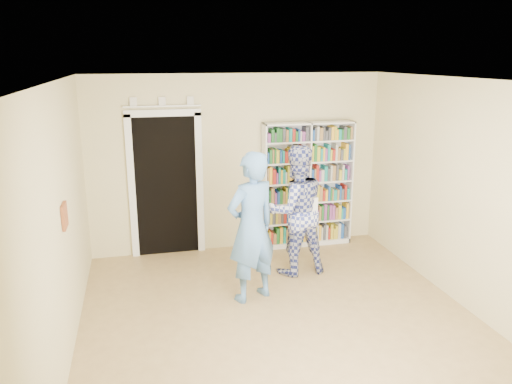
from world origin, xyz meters
TOP-DOWN VIEW (x-y plane):
  - floor at (0.00, 0.00)m, footprint 5.00×5.00m
  - ceiling at (0.00, 0.00)m, footprint 5.00×5.00m
  - wall_back at (0.00, 2.50)m, footprint 4.50×0.00m
  - wall_left at (-2.25, 0.00)m, footprint 0.00×5.00m
  - wall_right at (2.25, 0.00)m, footprint 0.00×5.00m
  - bookshelf at (1.08, 2.34)m, footprint 1.43×0.27m
  - doorway at (-1.10, 2.48)m, footprint 1.10×0.08m
  - wall_art at (-2.23, 0.20)m, footprint 0.03×0.25m
  - man_blue at (-0.20, 0.72)m, footprint 0.80×0.68m
  - man_plaid at (0.57, 1.36)m, footprint 0.93×0.75m
  - paper_sheet at (0.72, 1.17)m, footprint 0.20×0.01m

SIDE VIEW (x-z plane):
  - floor at x=0.00m, z-range 0.00..0.00m
  - man_plaid at x=0.57m, z-range 0.00..1.80m
  - man_blue at x=-0.20m, z-range 0.00..1.87m
  - paper_sheet at x=0.72m, z-range 0.83..1.12m
  - bookshelf at x=1.08m, z-range 0.01..1.98m
  - doorway at x=-1.10m, z-range -0.04..2.39m
  - wall_back at x=0.00m, z-range -0.90..3.60m
  - wall_left at x=-2.25m, z-range -1.15..3.85m
  - wall_right at x=2.25m, z-range -1.15..3.85m
  - wall_art at x=-2.23m, z-range 1.27..1.52m
  - ceiling at x=0.00m, z-range 2.70..2.70m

